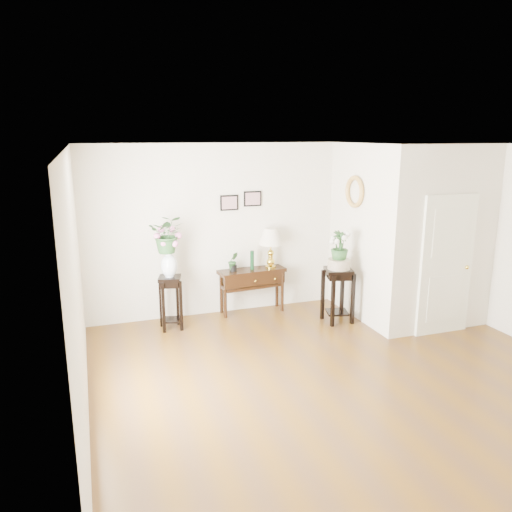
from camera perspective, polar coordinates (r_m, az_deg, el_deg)
name	(u,v)px	position (r m, az deg, el deg)	size (l,w,h in m)	color
floor	(342,376)	(6.47, 9.82, -13.38)	(6.00, 5.50, 0.02)	#5C3B11
ceiling	(352,146)	(5.77, 10.97, 12.23)	(6.00, 5.50, 0.02)	white
wall_back	(266,228)	(8.41, 1.18, 3.27)	(6.00, 0.02, 2.80)	silver
wall_left	(78,294)	(5.24, -19.71, -4.06)	(0.02, 5.50, 2.80)	silver
partition	(407,230)	(8.55, 16.87, 2.84)	(1.80, 1.95, 2.80)	silver
door	(446,266)	(7.85, 20.93, -1.02)	(0.90, 0.05, 2.10)	silver
art_print_left	(229,203)	(8.12, -3.08, 6.09)	(0.30, 0.02, 0.25)	black
art_print_right	(253,199)	(8.23, -0.39, 6.57)	(0.30, 0.02, 0.25)	black
wall_ornament	(354,192)	(8.04, 11.18, 7.22)	(0.51, 0.51, 0.07)	gold
console_table	(252,291)	(8.39, -0.47, -3.98)	(1.12, 0.37, 0.75)	black
table_lamp	(271,247)	(8.31, 1.69, 1.00)	(0.39, 0.39, 0.68)	gold
green_vase	(252,259)	(8.25, -0.45, -0.38)	(0.06, 0.06, 0.31)	black
potted_plant	(233,262)	(8.15, -2.63, -0.69)	(0.17, 0.13, 0.30)	#244D23
plant_stand_a	(171,303)	(7.78, -9.73, -5.28)	(0.32, 0.32, 0.83)	black
porcelain_vase	(169,262)	(7.60, -9.92, -0.70)	(0.24, 0.24, 0.42)	white
lily_arrangement	(168,232)	(7.50, -10.07, 2.73)	(0.52, 0.45, 0.58)	#244D23
plant_stand_b	(338,295)	(8.06, 9.31, -4.45)	(0.41, 0.41, 0.87)	black
ceramic_bowl	(339,264)	(7.92, 9.46, -0.90)	(0.35, 0.35, 0.16)	#B8B0A0
narcissus	(340,246)	(7.85, 9.54, 1.09)	(0.27, 0.27, 0.48)	#244D23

